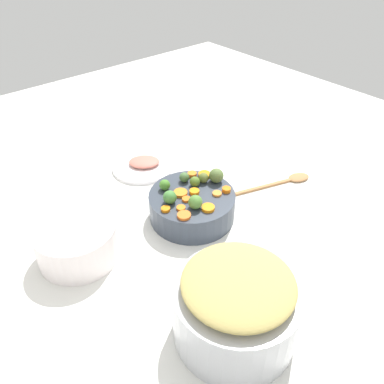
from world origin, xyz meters
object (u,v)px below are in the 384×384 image
(ham_plate, at_px, (143,166))
(serving_bowl_carrots, at_px, (192,206))
(metal_pot, at_px, (236,312))
(casserole_dish, at_px, (77,242))
(wooden_spoon, at_px, (288,180))

(ham_plate, bearing_deg, serving_bowl_carrots, -97.26)
(serving_bowl_carrots, distance_m, metal_pot, 0.40)
(casserole_dish, height_order, ham_plate, casserole_dish)
(wooden_spoon, height_order, casserole_dish, casserole_dish)
(wooden_spoon, height_order, ham_plate, same)
(ham_plate, bearing_deg, casserole_dish, -146.84)
(serving_bowl_carrots, xyz_separation_m, metal_pot, (-0.18, -0.35, 0.03))
(wooden_spoon, distance_m, casserole_dish, 0.70)
(wooden_spoon, relative_size, ham_plate, 1.29)
(casserole_dish, distance_m, ham_plate, 0.44)
(metal_pot, height_order, ham_plate, metal_pot)
(wooden_spoon, xyz_separation_m, casserole_dish, (-0.69, 0.14, 0.04))
(metal_pot, bearing_deg, ham_plate, 71.43)
(serving_bowl_carrots, distance_m, ham_plate, 0.31)
(serving_bowl_carrots, relative_size, casserole_dish, 1.20)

